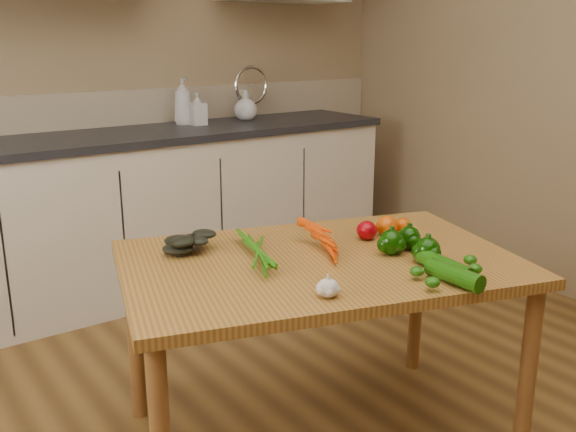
{
  "coord_description": "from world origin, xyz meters",
  "views": [
    {
      "loc": [
        -1.18,
        -1.07,
        1.4
      ],
      "look_at": [
        0.12,
        0.75,
        0.77
      ],
      "focal_mm": 40.0,
      "sensor_mm": 36.0,
      "label": 1
    }
  ],
  "objects_px": {
    "soap_bottle_b": "(198,109)",
    "tomato_b": "(387,226)",
    "zucchini_b": "(454,275)",
    "table": "(319,280)",
    "garlic_bulb": "(328,288)",
    "zucchini_a": "(444,265)",
    "soap_bottle_a": "(183,101)",
    "carrot_bunch": "(303,245)",
    "pepper_a": "(391,242)",
    "pepper_b": "(409,238)",
    "pepper_c": "(427,250)",
    "tomato_a": "(367,230)",
    "leafy_greens": "(194,239)",
    "tomato_c": "(402,225)",
    "soap_bottle_c": "(246,105)"
  },
  "relations": [
    {
      "from": "table",
      "to": "soap_bottle_c",
      "type": "distance_m",
      "value": 1.99
    },
    {
      "from": "soap_bottle_b",
      "to": "pepper_a",
      "type": "height_order",
      "value": "soap_bottle_b"
    },
    {
      "from": "table",
      "to": "tomato_a",
      "type": "xyz_separation_m",
      "value": [
        0.27,
        0.06,
        0.11
      ]
    },
    {
      "from": "table",
      "to": "zucchini_a",
      "type": "distance_m",
      "value": 0.42
    },
    {
      "from": "garlic_bulb",
      "to": "carrot_bunch",
      "type": "bearing_deg",
      "value": 63.92
    },
    {
      "from": "zucchini_a",
      "to": "soap_bottle_b",
      "type": "bearing_deg",
      "value": 83.22
    },
    {
      "from": "soap_bottle_b",
      "to": "tomato_c",
      "type": "height_order",
      "value": "soap_bottle_b"
    },
    {
      "from": "carrot_bunch",
      "to": "zucchini_a",
      "type": "bearing_deg",
      "value": -42.13
    },
    {
      "from": "pepper_b",
      "to": "pepper_c",
      "type": "xyz_separation_m",
      "value": [
        -0.05,
        -0.13,
        0.0
      ]
    },
    {
      "from": "pepper_b",
      "to": "zucchini_a",
      "type": "distance_m",
      "value": 0.25
    },
    {
      "from": "garlic_bulb",
      "to": "tomato_c",
      "type": "height_order",
      "value": "tomato_c"
    },
    {
      "from": "tomato_c",
      "to": "zucchini_b",
      "type": "relative_size",
      "value": 0.34
    },
    {
      "from": "soap_bottle_a",
      "to": "soap_bottle_b",
      "type": "bearing_deg",
      "value": -174.5
    },
    {
      "from": "soap_bottle_b",
      "to": "tomato_b",
      "type": "xyz_separation_m",
      "value": [
        -0.12,
        -1.69,
        -0.27
      ]
    },
    {
      "from": "table",
      "to": "carrot_bunch",
      "type": "distance_m",
      "value": 0.13
    },
    {
      "from": "table",
      "to": "tomato_c",
      "type": "distance_m",
      "value": 0.44
    },
    {
      "from": "garlic_bulb",
      "to": "zucchini_a",
      "type": "xyz_separation_m",
      "value": [
        0.41,
        -0.06,
        -0.0
      ]
    },
    {
      "from": "garlic_bulb",
      "to": "tomato_b",
      "type": "bearing_deg",
      "value": 31.11
    },
    {
      "from": "soap_bottle_a",
      "to": "soap_bottle_b",
      "type": "xyz_separation_m",
      "value": [
        0.05,
        -0.08,
        -0.04
      ]
    },
    {
      "from": "leafy_greens",
      "to": "table",
      "type": "bearing_deg",
      "value": -44.8
    },
    {
      "from": "pepper_b",
      "to": "pepper_c",
      "type": "relative_size",
      "value": 0.96
    },
    {
      "from": "soap_bottle_a",
      "to": "zucchini_b",
      "type": "distance_m",
      "value": 2.27
    },
    {
      "from": "carrot_bunch",
      "to": "pepper_a",
      "type": "distance_m",
      "value": 0.29
    },
    {
      "from": "zucchini_b",
      "to": "tomato_b",
      "type": "bearing_deg",
      "value": 69.57
    },
    {
      "from": "garlic_bulb",
      "to": "pepper_c",
      "type": "distance_m",
      "value": 0.44
    },
    {
      "from": "soap_bottle_a",
      "to": "zucchini_b",
      "type": "relative_size",
      "value": 1.4
    },
    {
      "from": "carrot_bunch",
      "to": "pepper_a",
      "type": "height_order",
      "value": "pepper_a"
    },
    {
      "from": "soap_bottle_c",
      "to": "leafy_greens",
      "type": "bearing_deg",
      "value": 40.78
    },
    {
      "from": "soap_bottle_c",
      "to": "pepper_a",
      "type": "distance_m",
      "value": 1.99
    },
    {
      "from": "zucchini_b",
      "to": "table",
      "type": "bearing_deg",
      "value": 114.2
    },
    {
      "from": "soap_bottle_c",
      "to": "garlic_bulb",
      "type": "xyz_separation_m",
      "value": [
        -1.0,
        -2.05,
        -0.28
      ]
    },
    {
      "from": "garlic_bulb",
      "to": "tomato_a",
      "type": "height_order",
      "value": "tomato_a"
    },
    {
      "from": "zucchini_b",
      "to": "soap_bottle_a",
      "type": "bearing_deg",
      "value": 83.95
    },
    {
      "from": "table",
      "to": "garlic_bulb",
      "type": "xyz_separation_m",
      "value": [
        -0.18,
        -0.27,
        0.1
      ]
    },
    {
      "from": "zucchini_b",
      "to": "carrot_bunch",
      "type": "bearing_deg",
      "value": 112.58
    },
    {
      "from": "tomato_a",
      "to": "zucchini_a",
      "type": "bearing_deg",
      "value": -95.52
    },
    {
      "from": "tomato_b",
      "to": "zucchini_b",
      "type": "bearing_deg",
      "value": -110.43
    },
    {
      "from": "table",
      "to": "zucchini_b",
      "type": "height_order",
      "value": "zucchini_b"
    },
    {
      "from": "tomato_c",
      "to": "pepper_a",
      "type": "bearing_deg",
      "value": -143.51
    },
    {
      "from": "soap_bottle_a",
      "to": "tomato_a",
      "type": "distance_m",
      "value": 1.79
    },
    {
      "from": "pepper_a",
      "to": "zucchini_a",
      "type": "distance_m",
      "value": 0.23
    },
    {
      "from": "table",
      "to": "zucchini_b",
      "type": "distance_m",
      "value": 0.46
    },
    {
      "from": "garlic_bulb",
      "to": "soap_bottle_b",
      "type": "bearing_deg",
      "value": 71.98
    },
    {
      "from": "pepper_a",
      "to": "soap_bottle_b",
      "type": "bearing_deg",
      "value": 82.24
    },
    {
      "from": "table",
      "to": "zucchini_a",
      "type": "height_order",
      "value": "zucchini_a"
    },
    {
      "from": "leafy_greens",
      "to": "tomato_b",
      "type": "height_order",
      "value": "leafy_greens"
    },
    {
      "from": "tomato_c",
      "to": "carrot_bunch",
      "type": "bearing_deg",
      "value": 176.85
    },
    {
      "from": "pepper_a",
      "to": "tomato_c",
      "type": "bearing_deg",
      "value": 36.49
    },
    {
      "from": "carrot_bunch",
      "to": "tomato_b",
      "type": "distance_m",
      "value": 0.37
    },
    {
      "from": "table",
      "to": "tomato_a",
      "type": "distance_m",
      "value": 0.29
    }
  ]
}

